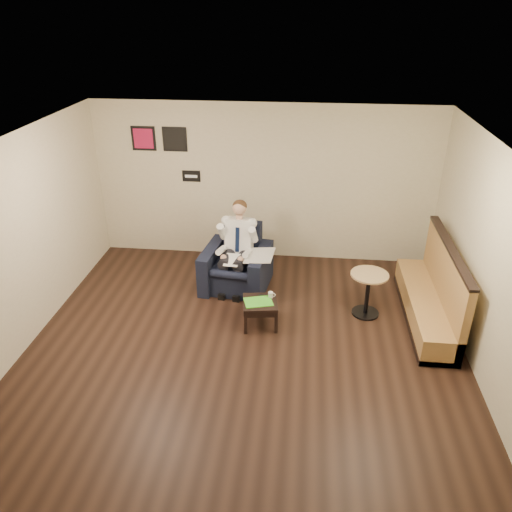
# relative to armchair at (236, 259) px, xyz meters

# --- Properties ---
(ground) EXTENTS (6.00, 6.00, 0.00)m
(ground) POSITION_rel_armchair_xyz_m (0.35, -1.80, -0.50)
(ground) COLOR black
(ground) RESTS_ON ground
(wall_back) EXTENTS (6.00, 0.02, 2.80)m
(wall_back) POSITION_rel_armchair_xyz_m (0.35, 1.20, 0.90)
(wall_back) COLOR beige
(wall_back) RESTS_ON ground
(wall_front) EXTENTS (6.00, 0.02, 2.80)m
(wall_front) POSITION_rel_armchair_xyz_m (0.35, -4.80, 0.90)
(wall_front) COLOR beige
(wall_front) RESTS_ON ground
(wall_left) EXTENTS (0.02, 6.00, 2.80)m
(wall_left) POSITION_rel_armchair_xyz_m (-2.65, -1.80, 0.90)
(wall_left) COLOR beige
(wall_left) RESTS_ON ground
(wall_right) EXTENTS (0.02, 6.00, 2.80)m
(wall_right) POSITION_rel_armchair_xyz_m (3.35, -1.80, 0.90)
(wall_right) COLOR beige
(wall_right) RESTS_ON ground
(ceiling) EXTENTS (6.00, 6.00, 0.02)m
(ceiling) POSITION_rel_armchair_xyz_m (0.35, -1.80, 2.30)
(ceiling) COLOR white
(ceiling) RESTS_ON wall_back
(seating_sign) EXTENTS (0.32, 0.02, 0.20)m
(seating_sign) POSITION_rel_armchair_xyz_m (-0.95, 1.18, 1.00)
(seating_sign) COLOR black
(seating_sign) RESTS_ON wall_back
(art_print_left) EXTENTS (0.42, 0.03, 0.42)m
(art_print_left) POSITION_rel_armchair_xyz_m (-1.75, 1.18, 1.65)
(art_print_left) COLOR #BB1746
(art_print_left) RESTS_ON wall_back
(art_print_right) EXTENTS (0.42, 0.03, 0.42)m
(art_print_right) POSITION_rel_armchair_xyz_m (-1.20, 1.18, 1.65)
(art_print_right) COLOR black
(art_print_right) RESTS_ON wall_back
(armchair) EXTENTS (1.16, 1.16, 1.00)m
(armchair) POSITION_rel_armchair_xyz_m (0.00, 0.00, 0.00)
(armchair) COLOR black
(armchair) RESTS_ON ground
(seated_man) EXTENTS (0.78, 1.06, 1.37)m
(seated_man) POSITION_rel_armchair_xyz_m (-0.02, -0.13, 0.19)
(seated_man) COLOR white
(seated_man) RESTS_ON armchair
(lap_papers) EXTENTS (0.25, 0.34, 0.01)m
(lap_papers) POSITION_rel_armchair_xyz_m (-0.03, -0.24, 0.11)
(lap_papers) COLOR white
(lap_papers) RESTS_ON seated_man
(newspaper) EXTENTS (0.48, 0.58, 0.01)m
(newspaper) POSITION_rel_armchair_xyz_m (0.40, -0.16, 0.18)
(newspaper) COLOR silver
(newspaper) RESTS_ON armchair
(side_table) EXTENTS (0.56, 0.56, 0.40)m
(side_table) POSITION_rel_armchair_xyz_m (0.50, -1.07, -0.30)
(side_table) COLOR black
(side_table) RESTS_ON ground
(green_folder) EXTENTS (0.46, 0.39, 0.01)m
(green_folder) POSITION_rel_armchair_xyz_m (0.48, -1.09, -0.10)
(green_folder) COLOR #4ACE29
(green_folder) RESTS_ON side_table
(coffee_mug) EXTENTS (0.08, 0.08, 0.08)m
(coffee_mug) POSITION_rel_armchair_xyz_m (0.64, -0.94, -0.06)
(coffee_mug) COLOR white
(coffee_mug) RESTS_ON side_table
(smartphone) EXTENTS (0.13, 0.07, 0.01)m
(smartphone) POSITION_rel_armchair_xyz_m (0.52, -0.92, -0.10)
(smartphone) COLOR black
(smartphone) RESTS_ON side_table
(banquette) EXTENTS (0.55, 2.31, 1.18)m
(banquette) POSITION_rel_armchair_xyz_m (2.94, -0.64, 0.09)
(banquette) COLOR #9F743D
(banquette) RESTS_ON ground
(cafe_table) EXTENTS (0.64, 0.64, 0.70)m
(cafe_table) POSITION_rel_armchair_xyz_m (2.08, -0.61, -0.15)
(cafe_table) COLOR tan
(cafe_table) RESTS_ON ground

